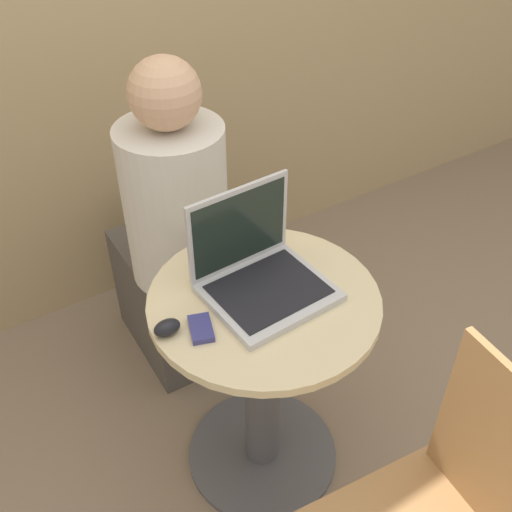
% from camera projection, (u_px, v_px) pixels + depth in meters
% --- Properties ---
extents(ground_plane, '(12.00, 12.00, 0.00)m').
position_uv_depth(ground_plane, '(262.00, 454.00, 2.00)').
color(ground_plane, '#7F6B56').
extents(round_table, '(0.61, 0.61, 0.71)m').
position_uv_depth(round_table, '(263.00, 369.00, 1.73)').
color(round_table, '#4C4C51').
rests_on(round_table, ground_plane).
extents(laptop, '(0.32, 0.29, 0.26)m').
position_uv_depth(laptop, '(259.00, 272.00, 1.55)').
color(laptop, '#B7B7BC').
rests_on(laptop, round_table).
extents(cell_phone, '(0.08, 0.10, 0.02)m').
position_uv_depth(cell_phone, '(201.00, 328.00, 1.45)').
color(cell_phone, navy).
rests_on(cell_phone, round_table).
extents(computer_mouse, '(0.07, 0.04, 0.04)m').
position_uv_depth(computer_mouse, '(167.00, 328.00, 1.44)').
color(computer_mouse, black).
rests_on(computer_mouse, round_table).
extents(person_seated, '(0.33, 0.51, 1.19)m').
position_uv_depth(person_seated, '(174.00, 249.00, 2.05)').
color(person_seated, '#4C4742').
rests_on(person_seated, ground_plane).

